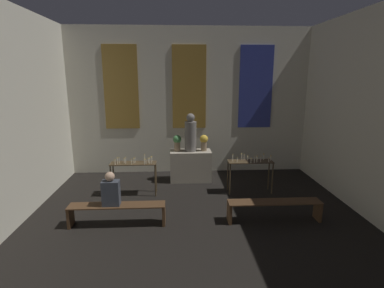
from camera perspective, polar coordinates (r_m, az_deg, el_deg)
wall_back at (r=9.75m, az=-0.56°, el=8.18°), size 7.88×0.16×4.65m
altar at (r=9.17m, az=-0.27°, el=-4.14°), size 1.23×0.61×0.93m
statue at (r=8.93m, az=-0.28°, el=1.88°), size 0.35×0.35×1.14m
flower_vase_left at (r=8.97m, az=-2.83°, el=0.40°), size 0.25×0.25×0.49m
flower_vase_right at (r=9.00m, az=2.27°, el=0.46°), size 0.25×0.25×0.49m
candle_rack_left at (r=8.15m, az=-11.04°, el=-4.47°), size 1.22×0.39×1.09m
candle_rack_right at (r=8.32m, az=11.07°, el=-4.11°), size 1.22×0.39×1.08m
pew_back_left at (r=6.76m, az=-14.06°, el=-12.12°), size 2.05×0.36×0.47m
pew_back_right at (r=6.98m, az=15.39°, el=-11.40°), size 2.05×0.36×0.47m
person_seated at (r=6.61m, az=-15.20°, el=-8.58°), size 0.36×0.24×0.74m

